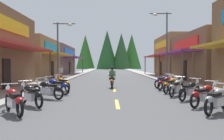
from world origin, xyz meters
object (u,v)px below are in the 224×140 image
motorcycle_parked_right_1 (205,95)px  motorcycle_parked_left_1 (31,94)px  motorcycle_parked_right_4 (171,85)px  streetlamp_left (61,43)px  pedestrian_by_shop (61,72)px  motorcycle_parked_right_3 (177,87)px  rider_cruising_lead (112,79)px  motorcycle_parked_right_0 (217,99)px  motorcycle_parked_right_5 (166,83)px  motorcycle_parked_right_2 (190,90)px  streetlamp_right (164,38)px  motorcycle_parked_left_3 (56,86)px  motorcycle_parked_left_4 (62,83)px  motorcycle_parked_right_6 (163,81)px  motorcycle_parked_left_0 (14,100)px  motorcycle_parked_left_2 (48,89)px

motorcycle_parked_right_1 → motorcycle_parked_left_1: bearing=140.6°
motorcycle_parked_right_1 → motorcycle_parked_left_1: same height
motorcycle_parked_right_4 → streetlamp_left: bearing=88.3°
streetlamp_left → pedestrian_by_shop: size_ratio=3.40×
motorcycle_parked_right_3 → rider_cruising_lead: 5.57m
motorcycle_parked_right_0 → rider_cruising_lead: (-3.63, 8.78, 0.17)m
motorcycle_parked_right_1 → motorcycle_parked_right_5: bearing=52.9°
motorcycle_parked_right_1 → motorcycle_parked_right_2: 1.74m
streetlamp_right → motorcycle_parked_right_5: bearing=-102.1°
motorcycle_parked_right_0 → motorcycle_parked_left_3: size_ratio=0.85×
motorcycle_parked_right_5 → motorcycle_parked_left_4: same height
motorcycle_parked_left_3 → rider_cruising_lead: bearing=-100.8°
motorcycle_parked_right_2 → motorcycle_parked_right_6: size_ratio=0.96×
streetlamp_right → rider_cruising_lead: streetlamp_right is taller
motorcycle_parked_left_3 → motorcycle_parked_right_5: bearing=-130.3°
motorcycle_parked_left_0 → streetlamp_right: bearing=-68.8°
streetlamp_right → motorcycle_parked_left_2: (-8.19, -9.94, -3.73)m
motorcycle_parked_right_4 → motorcycle_parked_left_3: same height
streetlamp_right → motorcycle_parked_left_1: streetlamp_right is taller
motorcycle_parked_right_2 → motorcycle_parked_right_0: bearing=-135.3°
streetlamp_right → motorcycle_parked_right_1: 12.76m
motorcycle_parked_left_0 → pedestrian_by_shop: size_ratio=1.10×
motorcycle_parked_right_4 → pedestrian_by_shop: bearing=82.1°
motorcycle_parked_right_5 → motorcycle_parked_left_0: bearing=178.5°
motorcycle_parked_right_2 → motorcycle_parked_left_4: 8.03m
streetlamp_left → motorcycle_parked_right_4: (8.15, -7.11, -3.15)m
motorcycle_parked_right_4 → motorcycle_parked_right_1: bearing=-138.8°
motorcycle_parked_left_1 → motorcycle_parked_left_4: size_ratio=0.95×
motorcycle_parked_right_0 → motorcycle_parked_left_2: 7.75m
motorcycle_parked_right_0 → motorcycle_parked_right_2: (0.08, 2.99, 0.00)m
motorcycle_parked_left_3 → rider_cruising_lead: rider_cruising_lead is taller
rider_cruising_lead → streetlamp_left: bearing=50.1°
motorcycle_parked_right_6 → motorcycle_parked_right_1: bearing=-131.4°
motorcycle_parked_right_3 → motorcycle_parked_right_6: (0.31, 4.43, 0.00)m
motorcycle_parked_right_5 → motorcycle_parked_left_3: (-6.90, -2.28, 0.00)m
streetlamp_right → motorcycle_parked_right_1: size_ratio=3.75×
motorcycle_parked_left_3 → motorcycle_parked_right_2: bearing=-165.7°
streetlamp_right → motorcycle_parked_left_0: streetlamp_right is taller
motorcycle_parked_left_1 → motorcycle_parked_left_0: bearing=134.0°
motorcycle_parked_left_1 → motorcycle_parked_left_4: (0.16, 5.47, 0.00)m
streetlamp_right → motorcycle_parked_right_0: 13.96m
motorcycle_parked_right_6 → motorcycle_parked_right_4: bearing=-135.0°
motorcycle_parked_right_3 → motorcycle_parked_right_1: bearing=-139.7°
motorcycle_parked_left_4 → streetlamp_right: bearing=-90.6°
motorcycle_parked_right_5 → motorcycle_parked_right_3: bearing=-140.2°
streetlamp_left → motorcycle_parked_right_6: (8.38, -4.08, -3.15)m
motorcycle_parked_right_1 → motorcycle_parked_right_4: 4.59m
motorcycle_parked_right_2 → pedestrian_by_shop: (-8.79, 12.23, 0.45)m
motorcycle_parked_right_6 → motorcycle_parked_left_2: same height
motorcycle_parked_right_4 → rider_cruising_lead: bearing=89.9°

